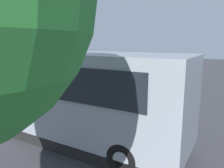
# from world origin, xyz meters

# --- Properties ---
(ground_plane) EXTENTS (80.00, 80.00, 0.00)m
(ground_plane) POSITION_xyz_m (0.00, 0.00, 0.00)
(ground_plane) COLOR #38383D
(tour_bus) EXTENTS (10.37, 3.05, 3.25)m
(tour_bus) POSITION_xyz_m (-1.47, 4.79, 1.65)
(tour_bus) COLOR #8C939E
(tour_bus) RESTS_ON ground_plane
(spectator_far_left) EXTENTS (0.57, 0.33, 1.71)m
(spectator_far_left) POSITION_xyz_m (-3.12, 2.01, 1.02)
(spectator_far_left) COLOR #473823
(spectator_far_left) RESTS_ON ground_plane
(spectator_left) EXTENTS (0.58, 0.35, 1.76)m
(spectator_left) POSITION_xyz_m (-2.07, 2.23, 1.05)
(spectator_left) COLOR #473823
(spectator_left) RESTS_ON ground_plane
(spectator_centre) EXTENTS (0.58, 0.37, 1.72)m
(spectator_centre) POSITION_xyz_m (-0.85, 1.85, 1.02)
(spectator_centre) COLOR #473823
(spectator_centre) RESTS_ON ground_plane
(spectator_right) EXTENTS (0.58, 0.36, 1.67)m
(spectator_right) POSITION_xyz_m (0.38, 1.83, 0.98)
(spectator_right) COLOR black
(spectator_right) RESTS_ON ground_plane
(parked_motorcycle_silver) EXTENTS (2.05, 0.58, 0.99)m
(parked_motorcycle_silver) POSITION_xyz_m (-3.99, 2.63, 0.48)
(parked_motorcycle_silver) COLOR black
(parked_motorcycle_silver) RESTS_ON ground_plane
(stunt_motorcycle) EXTENTS (1.97, 1.01, 1.58)m
(stunt_motorcycle) POSITION_xyz_m (1.08, -3.61, 0.97)
(stunt_motorcycle) COLOR black
(stunt_motorcycle) RESTS_ON ground_plane
(traffic_cone) EXTENTS (0.34, 0.34, 0.63)m
(traffic_cone) POSITION_xyz_m (-1.26, -4.17, 0.30)
(traffic_cone) COLOR orange
(traffic_cone) RESTS_ON ground_plane
(bay_line_a) EXTENTS (0.23, 3.60, 0.01)m
(bay_line_a) POSITION_xyz_m (-3.34, -0.34, 0.00)
(bay_line_a) COLOR white
(bay_line_a) RESTS_ON ground_plane
(bay_line_b) EXTENTS (0.25, 4.43, 0.01)m
(bay_line_b) POSITION_xyz_m (-0.47, -0.34, 0.00)
(bay_line_b) COLOR white
(bay_line_b) RESTS_ON ground_plane
(bay_line_c) EXTENTS (0.26, 4.74, 0.01)m
(bay_line_c) POSITION_xyz_m (2.40, -0.34, 0.00)
(bay_line_c) COLOR white
(bay_line_c) RESTS_ON ground_plane
(bay_line_d) EXTENTS (0.23, 3.65, 0.01)m
(bay_line_d) POSITION_xyz_m (5.27, -0.34, 0.00)
(bay_line_d) COLOR white
(bay_line_d) RESTS_ON ground_plane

